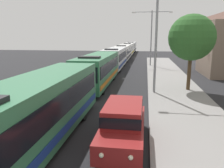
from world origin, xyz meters
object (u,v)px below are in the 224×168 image
object	(u,v)px
bus_second_in_line	(98,69)
streetlamp_mid	(156,29)
roadside_tree	(192,38)
bus_rear	(128,49)
bus_tail_end	(131,47)
white_suv	(123,122)
bus_lead	(37,110)
bus_middle	(115,58)
streetlamp_far	(151,32)
bus_fourth_in_line	(123,52)

from	to	relation	value
bus_second_in_line	streetlamp_mid	xyz separation A→B (m)	(5.40, -2.46, 3.74)
roadside_tree	bus_second_in_line	bearing A→B (deg)	173.16
bus_rear	bus_tail_end	bearing A→B (deg)	90.00
white_suv	roadside_tree	size ratio (longest dim) A/B	0.76
bus_lead	bus_middle	size ratio (longest dim) A/B	1.07
bus_middle	bus_rear	bearing A→B (deg)	90.00
bus_second_in_line	bus_tail_end	bearing A→B (deg)	90.00
bus_rear	white_suv	size ratio (longest dim) A/B	2.29
bus_tail_end	streetlamp_far	bearing A→B (deg)	-81.17
streetlamp_mid	roadside_tree	size ratio (longest dim) A/B	1.33
bus_lead	white_suv	world-z (taller)	bus_lead
white_suv	streetlamp_far	bearing A→B (deg)	86.50
roadside_tree	bus_tail_end	bearing A→B (deg)	99.30
bus_rear	streetlamp_far	bearing A→B (deg)	-76.26
bus_rear	bus_second_in_line	bearing A→B (deg)	-90.00
bus_fourth_in_line	streetlamp_mid	size ratio (longest dim) A/B	1.42
white_suv	streetlamp_mid	xyz separation A→B (m)	(1.70, 9.46, 4.40)
streetlamp_mid	bus_fourth_in_line	bearing A→B (deg)	101.25
bus_fourth_in_line	bus_rear	xyz separation A→B (m)	(-0.00, 13.27, -0.00)
bus_second_in_line	streetlamp_far	world-z (taller)	streetlamp_far
bus_middle	white_suv	size ratio (longest dim) A/B	2.25
white_suv	streetlamp_far	distance (m)	28.19
roadside_tree	white_suv	bearing A→B (deg)	-113.55
bus_tail_end	bus_rear	bearing A→B (deg)	-90.00
bus_second_in_line	white_suv	xyz separation A→B (m)	(3.70, -11.92, -0.66)
bus_lead	bus_fourth_in_line	distance (m)	37.33
bus_lead	bus_rear	world-z (taller)	same
streetlamp_mid	streetlamp_far	xyz separation A→B (m)	(0.00, 18.32, 0.03)
bus_second_in_line	bus_fourth_in_line	xyz separation A→B (m)	(0.00, 24.67, 0.00)
bus_lead	bus_middle	xyz separation A→B (m)	(-0.00, 24.69, -0.00)
white_suv	streetlamp_mid	bearing A→B (deg)	79.82
bus_lead	bus_tail_end	bearing A→B (deg)	90.00
roadside_tree	bus_fourth_in_line	bearing A→B (deg)	108.22
bus_middle	bus_rear	distance (m)	25.90
bus_lead	bus_second_in_line	world-z (taller)	same
white_suv	bus_middle	bearing A→B (deg)	98.78
bus_rear	bus_tail_end	distance (m)	12.68
roadside_tree	bus_middle	bearing A→B (deg)	122.94
streetlamp_mid	white_suv	bearing A→B (deg)	-100.18
streetlamp_far	roadside_tree	world-z (taller)	streetlamp_far
bus_middle	white_suv	bearing A→B (deg)	-81.22
bus_fourth_in_line	streetlamp_mid	xyz separation A→B (m)	(5.40, -27.13, 3.74)
bus_rear	streetlamp_mid	distance (m)	40.93
bus_rear	white_suv	xyz separation A→B (m)	(3.70, -49.86, -0.66)
bus_lead	bus_rear	bearing A→B (deg)	90.00
white_suv	streetlamp_mid	world-z (taller)	streetlamp_mid
bus_tail_end	bus_middle	bearing A→B (deg)	-90.00
bus_lead	bus_tail_end	xyz separation A→B (m)	(0.00, 63.27, 0.00)
bus_rear	streetlamp_far	xyz separation A→B (m)	(5.40, -22.07, 3.77)
bus_middle	roadside_tree	size ratio (longest dim) A/B	1.71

